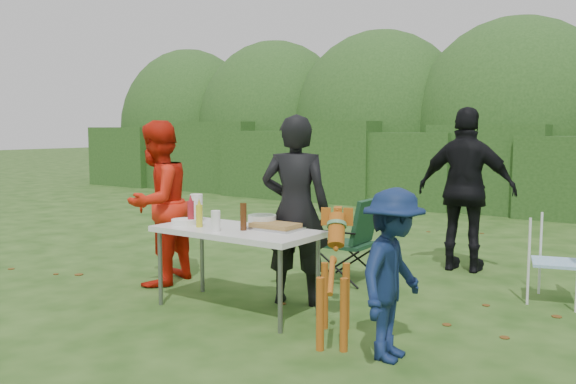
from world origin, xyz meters
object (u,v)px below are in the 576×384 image
Objects in this scene: person_black_puffy at (466,190)px; lawn_chair at (558,259)px; paper_towel_roll at (196,208)px; mustard_bottle at (199,216)px; camping_chair at (347,239)px; dog at (334,280)px; person_red_jacket at (157,203)px; person_cook at (296,210)px; beer_bottle at (243,217)px; ketchup_bottle at (191,213)px; folding_table at (236,235)px; child at (393,274)px.

person_black_puffy is 2.25× the size of lawn_chair.
person_black_puffy is at bearing 55.65° from paper_towel_roll.
mustard_bottle is at bearing 21.97° from lawn_chair.
person_black_puffy is 1.55m from camping_chair.
dog is 2.38m from lawn_chair.
person_red_jacket is 1.72× the size of dog.
person_red_jacket is 1.88× the size of camping_chair.
beer_bottle is (-0.20, -0.52, -0.02)m from person_cook.
ketchup_bottle is at bearing 19.50° from lawn_chair.
beer_bottle reaches higher than dog.
person_cook is at bearing 63.45° from person_black_puffy.
paper_towel_roll is (-0.59, 0.12, 0.18)m from folding_table.
lawn_chair is at bearing 140.68° from person_black_puffy.
beer_bottle is at bearing -12.25° from paper_towel_roll.
person_cook is 2.35m from person_black_puffy.
lawn_chair is (3.58, 1.65, -0.44)m from person_red_jacket.
beer_bottle is (-1.53, 0.23, 0.25)m from child.
folding_table is 7.50× the size of mustard_bottle.
lawn_chair is (0.66, 2.17, -0.19)m from child.
person_black_puffy is (0.85, 2.19, 0.06)m from person_cook.
mustard_bottle is at bearing -168.15° from beer_bottle.
mustard_bottle is at bearing 66.83° from camping_chair.
person_black_puffy reaches higher than child.
person_cook reaches higher than folding_table.
paper_towel_roll is (-0.10, 0.18, 0.02)m from ketchup_bottle.
camping_chair is at bearing -111.17° from person_cook.
lawn_chair is at bearing 31.67° from paper_towel_roll.
person_cook is 1.77× the size of dog.
child reaches higher than mustard_bottle.
folding_table is 2.92m from person_black_puffy.
mustard_bottle is (-0.63, -0.61, -0.04)m from person_cook.
person_cook is 7.29× the size of beer_bottle.
lawn_chair is 3.46× the size of beer_bottle.
paper_towel_roll reaches higher than mustard_bottle.
person_black_puffy is 1.53× the size of child.
child is 5.07× the size of beer_bottle.
folding_table is 1.31m from person_red_jacket.
paper_towel_roll is at bearing -0.06° from person_cook.
folding_table is at bearing 23.85° from lawn_chair.
person_black_puffy is 3.17m from mustard_bottle.
paper_towel_roll is (-0.90, -0.37, -0.01)m from person_cook.
ketchup_bottle reaches higher than mustard_bottle.
camping_chair is at bearing 83.34° from beer_bottle.
dog reaches higher than lawn_chair.
paper_towel_roll is at bearing 119.37° from ketchup_bottle.
person_black_puffy is at bearing 62.13° from mustard_bottle.
lawn_chair is 4.15× the size of mustard_bottle.
camping_chair is 1.77m from ketchup_bottle.
person_cook reaches higher than camping_chair.
folding_table is 6.25× the size of beer_bottle.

